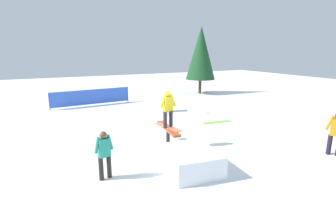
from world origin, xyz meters
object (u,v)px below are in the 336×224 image
(rail_feature, at_px, (168,131))
(loose_snowboard_white, at_px, (197,111))
(main_rider_on_rail, at_px, (168,109))
(pine_tree_near, at_px, (201,53))
(loose_snowboard_lime, at_px, (217,122))
(bystander_teal, at_px, (104,153))
(folding_chair, at_px, (168,105))
(bystander_orange, at_px, (336,132))

(rail_feature, relative_size, loose_snowboard_white, 1.33)
(main_rider_on_rail, xyz_separation_m, pine_tree_near, (10.40, -8.11, 1.89))
(loose_snowboard_white, bearing_deg, rail_feature, 107.35)
(loose_snowboard_lime, xyz_separation_m, loose_snowboard_white, (2.62, -0.40, 0.00))
(main_rider_on_rail, distance_m, loose_snowboard_white, 6.54)
(main_rider_on_rail, relative_size, loose_snowboard_white, 0.93)
(bystander_teal, bearing_deg, rail_feature, 13.31)
(rail_feature, relative_size, folding_chair, 2.30)
(bystander_orange, relative_size, loose_snowboard_white, 1.02)
(loose_snowboard_lime, distance_m, pine_tree_near, 9.91)
(bystander_orange, relative_size, pine_tree_near, 0.28)
(loose_snowboard_white, bearing_deg, bystander_teal, 100.87)
(main_rider_on_rail, relative_size, pine_tree_near, 0.25)
(main_rider_on_rail, height_order, loose_snowboard_white, main_rider_on_rail)
(bystander_orange, distance_m, loose_snowboard_white, 8.05)
(rail_feature, height_order, loose_snowboard_white, rail_feature)
(bystander_orange, height_order, folding_chair, bystander_orange)
(rail_feature, xyz_separation_m, bystander_orange, (-3.24, -4.99, 0.20))
(loose_snowboard_white, bearing_deg, folding_chair, 34.91)
(pine_tree_near, bearing_deg, bystander_teal, 137.56)
(bystander_teal, height_order, loose_snowboard_white, bystander_teal)
(bystander_teal, distance_m, folding_chair, 8.78)
(main_rider_on_rail, bearing_deg, bystander_orange, -135.58)
(bystander_orange, distance_m, bystander_teal, 7.92)
(pine_tree_near, bearing_deg, loose_snowboard_white, 145.86)
(main_rider_on_rail, xyz_separation_m, folding_chair, (5.46, -2.65, -1.09))
(main_rider_on_rail, xyz_separation_m, bystander_teal, (-1.46, 2.73, -0.70))
(main_rider_on_rail, height_order, bystander_teal, main_rider_on_rail)
(folding_chair, bearing_deg, loose_snowboard_lime, 32.53)
(loose_snowboard_white, height_order, folding_chair, folding_chair)
(bystander_orange, bearing_deg, folding_chair, 162.26)
(main_rider_on_rail, distance_m, bystander_teal, 3.17)
(bystander_teal, bearing_deg, loose_snowboard_lime, 13.62)
(bystander_teal, height_order, folding_chair, bystander_teal)
(rail_feature, bearing_deg, bystander_teal, 124.87)
(rail_feature, xyz_separation_m, loose_snowboard_lime, (2.11, -3.87, -0.66))
(bystander_orange, xyz_separation_m, bystander_teal, (1.78, 7.72, -0.06))
(loose_snowboard_lime, bearing_deg, bystander_teal, -145.17)
(folding_chair, bearing_deg, pine_tree_near, 144.80)
(bystander_teal, bearing_deg, loose_snowboard_white, 26.74)
(loose_snowboard_white, xyz_separation_m, pine_tree_near, (5.67, -3.84, 3.39))
(main_rider_on_rail, relative_size, bystander_orange, 0.91)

